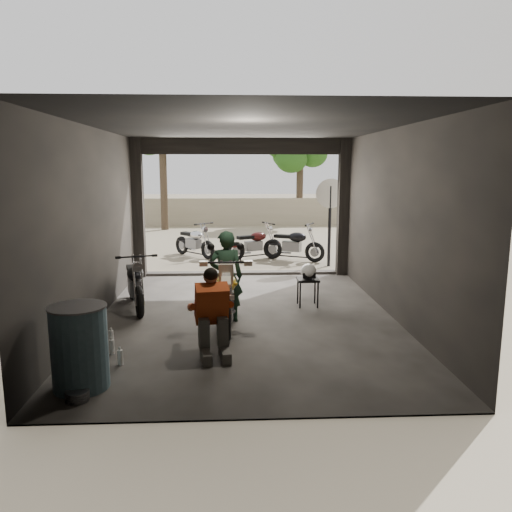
{
  "coord_description": "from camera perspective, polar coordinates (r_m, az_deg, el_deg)",
  "views": [
    {
      "loc": [
        -0.24,
        -8.21,
        2.55
      ],
      "look_at": [
        0.2,
        0.6,
        0.98
      ],
      "focal_mm": 35.0,
      "sensor_mm": 36.0,
      "label": 1
    }
  ],
  "objects": [
    {
      "name": "tree_right",
      "position": [
        22.44,
        5.09,
        12.66
      ],
      "size": [
        2.2,
        2.2,
        5.0
      ],
      "color": "#382B1E",
      "rests_on": "ground"
    },
    {
      "name": "oil_drum",
      "position": [
        6.18,
        -19.51,
        -9.93
      ],
      "size": [
        0.74,
        0.74,
        0.99
      ],
      "primitive_type": "cylinder",
      "rotation": [
        0.0,
        0.0,
        -0.17
      ],
      "color": "#405F6B",
      "rests_on": "ground"
    },
    {
      "name": "helmet",
      "position": [
        9.19,
        6.01,
        -1.72
      ],
      "size": [
        0.38,
        0.38,
        0.27
      ],
      "primitive_type": "ellipsoid",
      "rotation": [
        0.0,
        0.0,
        -0.35
      ],
      "color": "white",
      "rests_on": "stool"
    },
    {
      "name": "garage",
      "position": [
        8.85,
        -1.24,
        1.85
      ],
      "size": [
        7.0,
        7.13,
        3.2
      ],
      "color": "#2D2B28",
      "rests_on": "ground"
    },
    {
      "name": "sign_post",
      "position": [
        12.98,
        8.47,
        5.45
      ],
      "size": [
        0.76,
        0.08,
        2.27
      ],
      "rotation": [
        0.0,
        0.0,
        0.39
      ],
      "color": "black",
      "rests_on": "ground"
    },
    {
      "name": "stool",
      "position": [
        9.22,
        5.95,
        -3.03
      ],
      "size": [
        0.39,
        0.39,
        0.54
      ],
      "rotation": [
        0.0,
        0.0,
        0.14
      ],
      "color": "black",
      "rests_on": "ground"
    },
    {
      "name": "rider",
      "position": [
        8.24,
        -3.45,
        -2.4
      ],
      "size": [
        0.59,
        0.41,
        1.54
      ],
      "primitive_type": "imported",
      "rotation": [
        0.0,
        0.0,
        3.21
      ],
      "color": "black",
      "rests_on": "ground"
    },
    {
      "name": "main_bike",
      "position": [
        8.04,
        -3.4,
        -3.97
      ],
      "size": [
        0.75,
        1.8,
        1.2
      ],
      "primitive_type": null,
      "rotation": [
        0.0,
        0.0,
        0.01
      ],
      "color": "beige",
      "rests_on": "ground"
    },
    {
      "name": "tree_left",
      "position": [
        20.94,
        -10.7,
        13.88
      ],
      "size": [
        2.2,
        2.2,
        5.6
      ],
      "color": "#382B1E",
      "rests_on": "ground"
    },
    {
      "name": "left_bike",
      "position": [
        9.32,
        -13.66,
        -2.68
      ],
      "size": [
        1.07,
        1.7,
        1.07
      ],
      "primitive_type": null,
      "rotation": [
        0.0,
        0.0,
        0.29
      ],
      "color": "black",
      "rests_on": "ground"
    },
    {
      "name": "boundary_wall",
      "position": [
        22.3,
        -2.2,
        5.1
      ],
      "size": [
        18.0,
        0.3,
        1.2
      ],
      "primitive_type": "cube",
      "color": "gray",
      "rests_on": "ground"
    },
    {
      "name": "outside_bike_c",
      "position": [
        13.76,
        4.29,
        1.62
      ],
      "size": [
        1.68,
        1.27,
        1.05
      ],
      "primitive_type": null,
      "rotation": [
        0.0,
        0.0,
        1.1
      ],
      "color": "black",
      "rests_on": "ground"
    },
    {
      "name": "outside_bike_a",
      "position": [
        14.43,
        -7.07,
        1.9
      ],
      "size": [
        1.47,
        1.52,
        1.02
      ],
      "primitive_type": null,
      "rotation": [
        0.0,
        0.0,
        0.74
      ],
      "color": "black",
      "rests_on": "ground"
    },
    {
      "name": "mechanic",
      "position": [
        6.78,
        -4.93,
        -6.8
      ],
      "size": [
        0.72,
        0.89,
        1.16
      ],
      "primitive_type": null,
      "rotation": [
        0.0,
        0.0,
        0.17
      ],
      "color": "#C6491A",
      "rests_on": "ground"
    },
    {
      "name": "outside_bike_b",
      "position": [
        13.93,
        -0.13,
        1.68
      ],
      "size": [
        1.61,
        1.21,
        1.01
      ],
      "primitive_type": null,
      "rotation": [
        0.0,
        0.0,
        2.03
      ],
      "color": "#441110",
      "rests_on": "ground"
    },
    {
      "name": "ground",
      "position": [
        8.6,
        -1.11,
        -7.14
      ],
      "size": [
        80.0,
        80.0,
        0.0
      ],
      "primitive_type": "plane",
      "color": "#7A6D56",
      "rests_on": "ground"
    }
  ]
}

